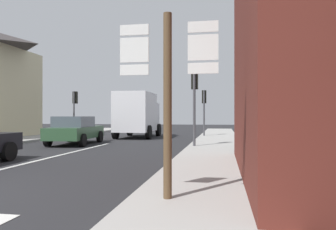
# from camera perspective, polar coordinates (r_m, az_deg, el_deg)

# --- Properties ---
(ground_plane) EXTENTS (80.00, 80.00, 0.00)m
(ground_plane) POSITION_cam_1_polar(r_m,az_deg,el_deg) (15.55, -13.39, -5.68)
(ground_plane) COLOR #232326
(sidewalk_right) EXTENTS (2.50, 44.00, 0.14)m
(sidewalk_right) POSITION_cam_1_polar(r_m,az_deg,el_deg) (12.32, 8.30, -6.82)
(sidewalk_right) COLOR #9E9B96
(sidewalk_right) RESTS_ON ground
(lane_centre_stripe) EXTENTS (0.16, 12.00, 0.01)m
(lane_centre_stripe) POSITION_cam_1_polar(r_m,az_deg,el_deg) (11.99, -20.99, -7.29)
(lane_centre_stripe) COLOR silver
(lane_centre_stripe) RESTS_ON ground
(sedan_far) EXTENTS (2.22, 4.32, 1.47)m
(sedan_far) POSITION_cam_1_polar(r_m,az_deg,el_deg) (17.41, -16.30, -2.58)
(sedan_far) COLOR #2D5133
(sedan_far) RESTS_ON ground
(delivery_truck) EXTENTS (2.54, 5.03, 3.05)m
(delivery_truck) POSITION_cam_1_polar(r_m,az_deg,el_deg) (22.04, -5.47, 0.24)
(delivery_truck) COLOR silver
(delivery_truck) RESTS_ON ground
(route_sign_post) EXTENTS (1.66, 0.14, 3.20)m
(route_sign_post) POSITION_cam_1_polar(r_m,az_deg,el_deg) (5.27, -0.05, 4.31)
(route_sign_post) COLOR brown
(route_sign_post) RESTS_ON ground
(traffic_light_near_right) EXTENTS (0.30, 0.49, 3.62)m
(traffic_light_near_right) POSITION_cam_1_polar(r_m,az_deg,el_deg) (14.60, 4.79, 4.50)
(traffic_light_near_right) COLOR #47474C
(traffic_light_near_right) RESTS_ON ground
(traffic_light_far_right) EXTENTS (0.30, 0.49, 3.27)m
(traffic_light_far_right) POSITION_cam_1_polar(r_m,az_deg,el_deg) (22.18, 6.50, 2.24)
(traffic_light_far_right) COLOR #47474C
(traffic_light_far_right) RESTS_ON ground
(traffic_light_far_left) EXTENTS (0.30, 0.49, 3.32)m
(traffic_light_far_left) POSITION_cam_1_polar(r_m,az_deg,el_deg) (24.76, -16.38, 2.08)
(traffic_light_far_left) COLOR #47474C
(traffic_light_far_left) RESTS_ON ground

